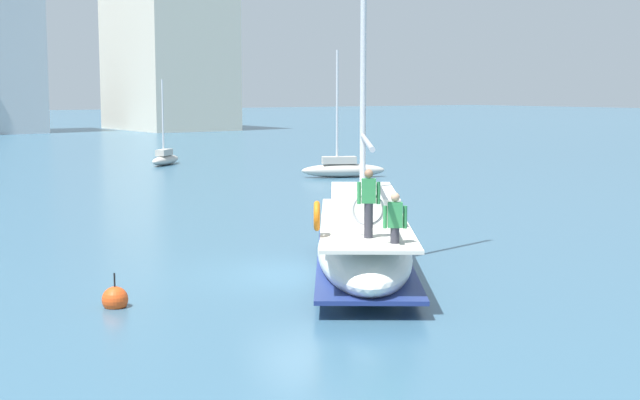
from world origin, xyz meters
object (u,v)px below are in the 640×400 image
Objects in this scene: moored_catamaran at (343,168)px; mooring_buoy at (115,299)px; main_sailboat at (364,241)px; moored_sloop_far at (165,158)px.

moored_catamaran is 30.98m from mooring_buoy.
main_sailboat is 26.94m from moored_catamaran.
moored_catamaran is at bearing 55.06° from main_sailboat.
moored_sloop_far is 6.16× the size of mooring_buoy.
moored_catamaran is 7.84× the size of mooring_buoy.
main_sailboat reaches higher than mooring_buoy.
moored_sloop_far is 0.79× the size of moored_catamaran.
main_sailboat is at bearing -3.27° from mooring_buoy.
main_sailboat is 37.01m from moored_sloop_far.
moored_catamaran reaches higher than moored_sloop_far.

